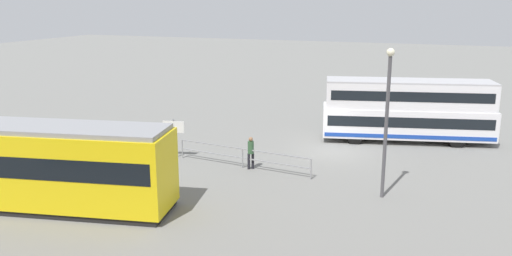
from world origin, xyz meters
TOP-DOWN VIEW (x-y plane):
  - ground_plane at (0.00, 0.00)m, footprint 160.00×160.00m
  - double_decker_bus at (-3.76, -3.98)m, footprint 10.69×4.88m
  - tram_yellow at (10.45, 12.82)m, footprint 12.94×5.10m
  - pedestrian_near_railing at (3.33, 4.69)m, footprint 0.45×0.45m
  - pedestrian_railing at (3.80, 4.71)m, footprint 7.79×0.99m
  - info_sign at (8.08, 4.40)m, footprint 1.21×0.29m
  - street_lamp at (-3.71, 6.33)m, footprint 0.36×0.36m

SIDE VIEW (x-z plane):
  - ground_plane at x=0.00m, z-range 0.00..0.00m
  - pedestrian_railing at x=3.80m, z-range 0.20..1.28m
  - pedestrian_near_railing at x=3.33m, z-range 0.14..1.88m
  - info_sign at x=8.08m, z-range 0.44..2.68m
  - tram_yellow at x=10.45m, z-range 0.07..3.72m
  - double_decker_bus at x=-3.76m, z-range 0.04..3.92m
  - street_lamp at x=-3.71m, z-range 0.58..7.30m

